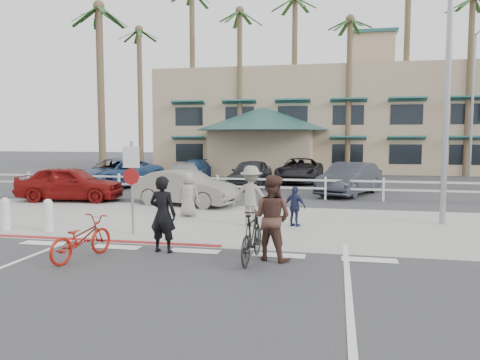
% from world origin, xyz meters
% --- Properties ---
extents(ground, '(140.00, 140.00, 0.00)m').
position_xyz_m(ground, '(0.00, 0.00, 0.00)').
color(ground, '#333335').
extents(bike_path, '(12.00, 16.00, 0.01)m').
position_xyz_m(bike_path, '(0.00, -2.00, 0.00)').
color(bike_path, '#333335').
rests_on(bike_path, ground).
extents(sidewalk_plaza, '(22.00, 7.00, 0.01)m').
position_xyz_m(sidewalk_plaza, '(0.00, 4.50, 0.01)').
color(sidewalk_plaza, gray).
rests_on(sidewalk_plaza, ground).
extents(cross_street, '(40.00, 5.00, 0.01)m').
position_xyz_m(cross_street, '(0.00, 8.50, 0.00)').
color(cross_street, '#333335').
rests_on(cross_street, ground).
extents(parking_lot, '(50.00, 16.00, 0.01)m').
position_xyz_m(parking_lot, '(0.00, 18.00, 0.00)').
color(parking_lot, '#333335').
rests_on(parking_lot, ground).
extents(curb_red, '(7.00, 0.25, 0.02)m').
position_xyz_m(curb_red, '(-3.00, 1.20, 0.01)').
color(curb_red, maroon).
rests_on(curb_red, ground).
extents(rail_fence, '(29.40, 0.16, 1.00)m').
position_xyz_m(rail_fence, '(0.50, 10.50, 0.50)').
color(rail_fence, silver).
rests_on(rail_fence, ground).
extents(building, '(28.00, 16.00, 11.30)m').
position_xyz_m(building, '(2.00, 31.00, 5.65)').
color(building, tan).
rests_on(building, ground).
extents(sign_post, '(0.50, 0.10, 2.90)m').
position_xyz_m(sign_post, '(-2.30, 2.20, 1.45)').
color(sign_post, gray).
rests_on(sign_post, ground).
extents(bollard_0, '(0.26, 0.26, 0.95)m').
position_xyz_m(bollard_0, '(-4.80, 2.00, 0.47)').
color(bollard_0, silver).
rests_on(bollard_0, ground).
extents(bollard_1, '(0.26, 0.26, 0.95)m').
position_xyz_m(bollard_1, '(-6.20, 2.00, 0.47)').
color(bollard_1, silver).
rests_on(bollard_1, ground).
extents(streetlight_0, '(0.60, 2.00, 9.00)m').
position_xyz_m(streetlight_0, '(6.50, 5.50, 4.50)').
color(streetlight_0, gray).
rests_on(streetlight_0, ground).
extents(streetlight_1, '(0.60, 2.00, 9.50)m').
position_xyz_m(streetlight_1, '(12.00, 24.00, 4.75)').
color(streetlight_1, gray).
rests_on(streetlight_1, ground).
extents(palm_0, '(4.00, 4.00, 15.00)m').
position_xyz_m(palm_0, '(-16.00, 26.00, 7.50)').
color(palm_0, '#1D451A').
rests_on(palm_0, ground).
extents(palm_1, '(4.00, 4.00, 13.00)m').
position_xyz_m(palm_1, '(-12.00, 25.00, 6.50)').
color(palm_1, '#1D451A').
rests_on(palm_1, ground).
extents(palm_2, '(4.00, 4.00, 16.00)m').
position_xyz_m(palm_2, '(-8.00, 26.00, 8.00)').
color(palm_2, '#1D451A').
rests_on(palm_2, ground).
extents(palm_3, '(4.00, 4.00, 14.00)m').
position_xyz_m(palm_3, '(-4.00, 25.00, 7.00)').
color(palm_3, '#1D451A').
rests_on(palm_3, ground).
extents(palm_4, '(4.00, 4.00, 15.00)m').
position_xyz_m(palm_4, '(0.00, 26.00, 7.50)').
color(palm_4, '#1D451A').
rests_on(palm_4, ground).
extents(palm_5, '(4.00, 4.00, 13.00)m').
position_xyz_m(palm_5, '(4.00, 25.00, 6.50)').
color(palm_5, '#1D451A').
rests_on(palm_5, ground).
extents(palm_6, '(4.00, 4.00, 17.00)m').
position_xyz_m(palm_6, '(8.00, 26.00, 8.50)').
color(palm_6, '#1D451A').
rests_on(palm_6, ground).
extents(palm_7, '(4.00, 4.00, 14.00)m').
position_xyz_m(palm_7, '(12.00, 25.00, 7.00)').
color(palm_7, '#1D451A').
rests_on(palm_7, ground).
extents(palm_10, '(4.00, 4.00, 12.00)m').
position_xyz_m(palm_10, '(-10.00, 15.00, 6.00)').
color(palm_10, '#1D451A').
rests_on(palm_10, ground).
extents(bike_red, '(1.04, 1.90, 0.94)m').
position_xyz_m(bike_red, '(-2.25, -0.59, 0.47)').
color(bike_red, '#98160A').
rests_on(bike_red, ground).
extents(rider_red, '(0.71, 0.51, 1.81)m').
position_xyz_m(rider_red, '(-0.71, 0.38, 0.90)').
color(rider_red, black).
rests_on(rider_red, ground).
extents(bike_black, '(0.61, 1.84, 1.09)m').
position_xyz_m(bike_black, '(1.48, 0.01, 0.55)').
color(bike_black, black).
rests_on(bike_black, ground).
extents(rider_black, '(1.11, 0.98, 1.89)m').
position_xyz_m(rider_black, '(1.88, 0.23, 0.95)').
color(rider_black, '#492E25').
rests_on(rider_black, ground).
extents(pedestrian_a, '(1.26, 0.80, 1.85)m').
position_xyz_m(pedestrian_a, '(0.73, 4.03, 0.92)').
color(pedestrian_a, gray).
rests_on(pedestrian_a, ground).
extents(pedestrian_child, '(0.78, 0.59, 1.23)m').
position_xyz_m(pedestrian_child, '(2.05, 4.19, 0.61)').
color(pedestrian_child, '#22274C').
rests_on(pedestrian_child, ground).
extents(pedestrian_b, '(0.75, 0.49, 1.52)m').
position_xyz_m(pedestrian_b, '(-1.67, 5.27, 0.76)').
color(pedestrian_b, gray).
rests_on(pedestrian_b, ground).
extents(car_white_sedan, '(4.49, 2.47, 1.40)m').
position_xyz_m(car_white_sedan, '(-2.61, 7.77, 0.70)').
color(car_white_sedan, gray).
rests_on(car_white_sedan, ground).
extents(car_red_compact, '(4.60, 2.30, 1.50)m').
position_xyz_m(car_red_compact, '(-7.83, 8.04, 0.75)').
color(car_red_compact, maroon).
rests_on(car_red_compact, ground).
extents(lot_car_0, '(2.54, 5.48, 1.52)m').
position_xyz_m(lot_car_0, '(-8.84, 14.42, 0.76)').
color(lot_car_0, '#1F222B').
rests_on(lot_car_0, ground).
extents(lot_car_1, '(3.40, 4.72, 1.27)m').
position_xyz_m(lot_car_1, '(-4.84, 14.47, 0.63)').
color(lot_car_1, gray).
rests_on(lot_car_1, ground).
extents(lot_car_2, '(2.02, 4.54, 1.52)m').
position_xyz_m(lot_car_2, '(-1.25, 14.64, 0.76)').
color(lot_car_2, black).
rests_on(lot_car_2, ground).
extents(lot_car_3, '(3.27, 4.87, 1.52)m').
position_xyz_m(lot_car_3, '(3.86, 12.54, 0.76)').
color(lot_car_3, '#2B2E37').
rests_on(lot_car_3, ground).
extents(lot_car_4, '(1.97, 4.30, 1.22)m').
position_xyz_m(lot_car_4, '(-5.97, 19.79, 0.61)').
color(lot_car_4, navy).
rests_on(lot_car_4, ground).
extents(lot_car_5, '(2.72, 5.37, 1.45)m').
position_xyz_m(lot_car_5, '(1.10, 18.23, 0.73)').
color(lot_car_5, black).
rests_on(lot_car_5, ground).
extents(lot_car_6, '(4.38, 6.05, 1.53)m').
position_xyz_m(lot_car_6, '(-8.33, 13.19, 0.76)').
color(lot_car_6, navy).
rests_on(lot_car_6, ground).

